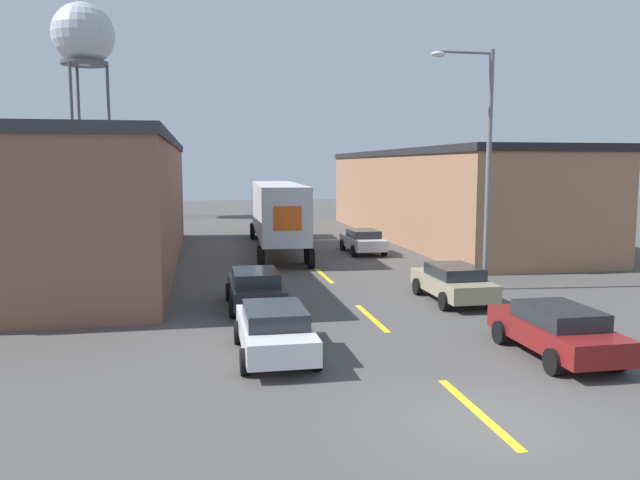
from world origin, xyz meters
name	(u,v)px	position (x,y,z in m)	size (l,w,h in m)	color
ground_plane	(490,423)	(0.00, 0.00, 0.00)	(160.00, 160.00, 0.00)	#4C4947
road_centerline	(372,318)	(0.00, 8.53, 0.00)	(0.20, 19.61, 0.01)	yellow
warehouse_left	(80,202)	(-11.26, 21.78, 3.15)	(9.41, 25.88, 6.29)	brown
warehouse_right	(439,194)	(10.71, 29.86, 3.00)	(8.30, 29.53, 5.98)	#9E7051
semi_truck	(276,210)	(-1.08, 25.69, 2.37)	(3.39, 15.85, 3.94)	navy
parked_car_right_mid	(453,282)	(3.59, 10.39, 0.72)	(1.95, 4.32, 1.34)	tan
parked_car_left_near	(274,329)	(-3.59, 5.01, 0.72)	(1.95, 4.32, 1.34)	silver
parked_car_right_far	(363,241)	(3.59, 23.32, 0.72)	(1.95, 4.32, 1.34)	silver
parked_car_right_near	(556,329)	(3.59, 3.62, 0.72)	(1.95, 4.32, 1.34)	maroon
parked_car_left_far	(255,287)	(-3.59, 10.71, 0.72)	(1.95, 4.32, 1.34)	black
water_tower	(83,37)	(-15.69, 51.37, 16.69)	(5.65, 5.65, 19.77)	#47474C
street_lamp	(483,155)	(5.47, 12.24, 5.36)	(2.56, 0.32, 9.39)	slate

